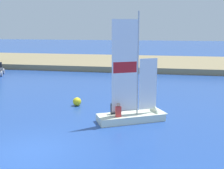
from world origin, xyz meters
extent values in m
plane|color=#234793|center=(0.00, 0.00, 0.00)|extent=(200.00, 200.00, 0.00)
cube|color=#897A56|center=(0.00, 28.51, 0.34)|extent=(80.00, 14.20, 0.67)
cube|color=silver|center=(3.74, 4.75, 0.21)|extent=(3.91, 2.86, 0.42)
cone|color=silver|center=(5.41, 5.62, 0.21)|extent=(1.36, 1.44, 1.13)
cylinder|color=#B7B7BC|center=(4.08, 4.92, 3.25)|extent=(0.08, 0.08, 5.65)
cube|color=white|center=(3.41, 4.57, 3.16)|extent=(1.34, 0.72, 4.97)
cube|color=red|center=(3.41, 4.57, 3.09)|extent=(1.21, 0.66, 0.60)
cube|color=white|center=(4.64, 5.22, 2.08)|extent=(0.96, 0.52, 2.91)
cylinder|color=#B7B7BC|center=(3.41, 4.57, 0.64)|extent=(1.35, 0.75, 0.06)
cube|color=red|center=(3.13, 4.12, 0.71)|extent=(0.34, 0.31, 0.57)
sphere|color=tan|center=(3.13, 4.12, 1.10)|extent=(0.20, 0.20, 0.20)
cube|color=#26262D|center=(2.78, 4.55, 0.72)|extent=(0.34, 0.31, 0.60)
sphere|color=tan|center=(2.78, 4.55, 1.13)|extent=(0.20, 0.20, 0.20)
sphere|color=yellow|center=(-0.21, 7.24, 0.28)|extent=(0.57, 0.57, 0.57)
camera|label=1|loc=(5.55, -10.53, 5.27)|focal=45.51mm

